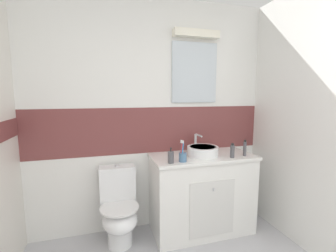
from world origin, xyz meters
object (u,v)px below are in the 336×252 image
toilet (119,209)px  soap_dispenser (171,157)px  sink_basin (202,150)px  deodorant_spray_can (232,151)px  toothbrush_cup (183,156)px  toothpaste_tube_upright (245,148)px

toilet → soap_dispenser: (0.48, -0.20, 0.55)m
soap_dispenser → sink_basin: bearing=23.5°
toilet → deodorant_spray_can: deodorant_spray_can is taller
toothbrush_cup → deodorant_spray_can: bearing=-1.0°
sink_basin → soap_dispenser: bearing=-156.5°
sink_basin → toilet: 1.03m
toothbrush_cup → toilet: bearing=162.5°
sink_basin → toothpaste_tube_upright: (0.41, -0.15, 0.03)m
toothbrush_cup → deodorant_spray_can: toothbrush_cup is taller
sink_basin → toothbrush_cup: size_ratio=1.77×
sink_basin → deodorant_spray_can: size_ratio=2.51×
soap_dispenser → toothpaste_tube_upright: toothpaste_tube_upright is taller
toothpaste_tube_upright → deodorant_spray_can: size_ratio=1.14×
toothbrush_cup → toothpaste_tube_upright: size_ratio=1.24×
soap_dispenser → deodorant_spray_can: soap_dispenser is taller
sink_basin → toilet: bearing=178.2°
toothbrush_cup → soap_dispenser: (-0.12, -0.01, 0.01)m
toothpaste_tube_upright → deodorant_spray_can: toothpaste_tube_upright is taller
sink_basin → toilet: (-0.88, 0.03, -0.54)m
sink_basin → deodorant_spray_can: 0.30m
toothpaste_tube_upright → sink_basin: bearing=160.3°
sink_basin → deodorant_spray_can: (0.25, -0.17, 0.02)m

